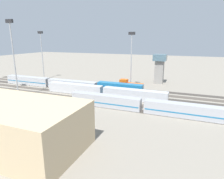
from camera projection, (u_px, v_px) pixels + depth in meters
name	position (u px, v px, depth m)	size (l,w,h in m)	color
ground_plane	(108.00, 95.00, 75.67)	(400.00, 400.00, 0.00)	gray
track_bed_0	(119.00, 88.00, 86.90)	(140.00, 2.80, 0.12)	#3D3833
track_bed_1	(115.00, 90.00, 82.40)	(140.00, 2.80, 0.12)	#4C443D
track_bed_2	(111.00, 93.00, 77.91)	(140.00, 2.80, 0.12)	#3D3833
track_bed_3	(106.00, 97.00, 73.41)	(140.00, 2.80, 0.12)	#4C443D
track_bed_4	(100.00, 101.00, 68.91)	(140.00, 2.80, 0.12)	#4C443D
track_bed_5	(94.00, 105.00, 64.42)	(140.00, 2.80, 0.12)	#3D3833
train_on_track_2	(68.00, 84.00, 84.60)	(66.40, 3.06, 4.40)	#1E6B9E
train_on_track_3	(103.00, 91.00, 73.30)	(47.20, 3.00, 3.80)	silver
train_on_track_5	(178.00, 109.00, 54.53)	(66.40, 3.06, 4.40)	#285193
train_on_track_1	(130.00, 87.00, 79.58)	(10.00, 3.00, 5.00)	#D85914
light_mast_0	(131.00, 52.00, 83.25)	(2.80, 0.70, 23.90)	#9EA0A5
light_mast_2	(42.00, 49.00, 101.73)	(2.80, 0.70, 24.88)	#9EA0A5
light_mast_3	(13.00, 50.00, 67.54)	(2.80, 0.70, 27.43)	#9EA0A5
control_tower	(160.00, 67.00, 93.85)	(6.00, 6.00, 14.05)	gray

